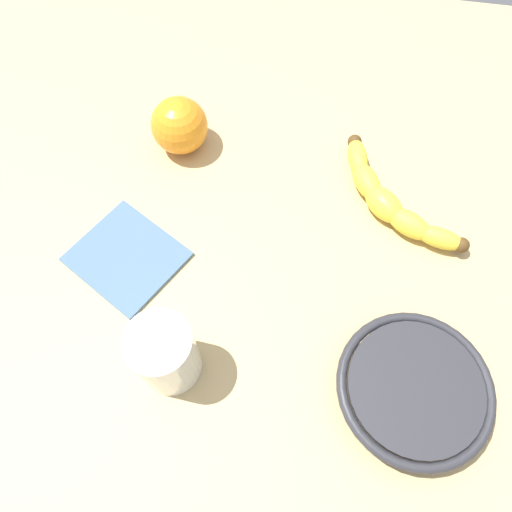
{
  "coord_description": "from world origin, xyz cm",
  "views": [
    {
      "loc": [
        28.18,
        3.09,
        61.84
      ],
      "look_at": [
        0.18,
        -1.57,
        5.0
      ],
      "focal_mm": 33.61,
      "sensor_mm": 36.0,
      "label": 1
    }
  ],
  "objects_px": {
    "ceramic_bowl": "(413,389)",
    "orange_fruit": "(179,126)",
    "banana": "(390,200)",
    "smoothie_glass": "(166,355)"
  },
  "relations": [
    {
      "from": "orange_fruit",
      "to": "ceramic_bowl",
      "type": "bearing_deg",
      "value": 47.42
    },
    {
      "from": "smoothie_glass",
      "to": "ceramic_bowl",
      "type": "relative_size",
      "value": 0.58
    },
    {
      "from": "ceramic_bowl",
      "to": "orange_fruit",
      "type": "distance_m",
      "value": 0.48
    },
    {
      "from": "banana",
      "to": "orange_fruit",
      "type": "relative_size",
      "value": 2.13
    },
    {
      "from": "banana",
      "to": "orange_fruit",
      "type": "bearing_deg",
      "value": -146.82
    },
    {
      "from": "banana",
      "to": "orange_fruit",
      "type": "xyz_separation_m",
      "value": [
        -0.06,
        -0.32,
        0.02
      ]
    },
    {
      "from": "ceramic_bowl",
      "to": "orange_fruit",
      "type": "xyz_separation_m",
      "value": [
        -0.33,
        -0.35,
        0.02
      ]
    },
    {
      "from": "banana",
      "to": "smoothie_glass",
      "type": "relative_size",
      "value": 1.69
    },
    {
      "from": "smoothie_glass",
      "to": "ceramic_bowl",
      "type": "distance_m",
      "value": 0.29
    },
    {
      "from": "banana",
      "to": "ceramic_bowl",
      "type": "height_order",
      "value": "same"
    }
  ]
}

